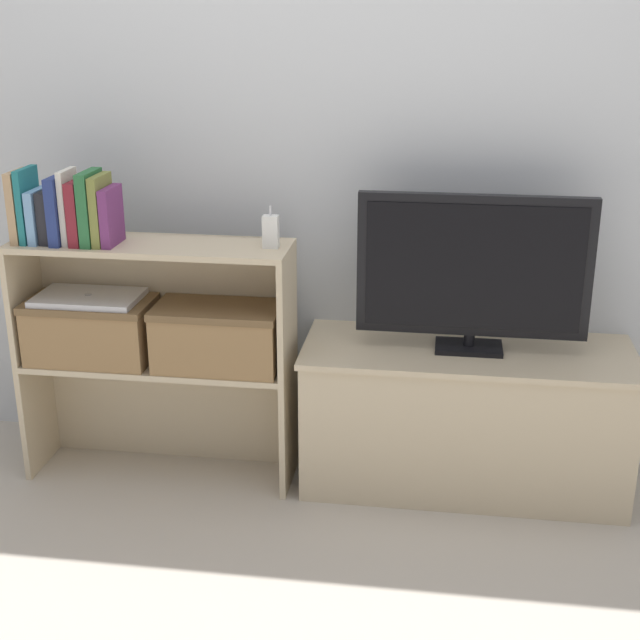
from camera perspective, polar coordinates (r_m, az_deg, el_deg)
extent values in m
plane|color=#BCB2A3|center=(3.05, -0.37, -11.58)|extent=(16.00, 16.00, 0.00)
cube|color=silver|center=(3.07, 0.87, 12.53)|extent=(10.00, 0.05, 2.40)
cube|color=#CCB793|center=(3.10, 9.21, -6.33)|extent=(1.08, 0.42, 0.48)
cube|color=#CCB793|center=(2.99, 9.47, -2.04)|extent=(1.10, 0.44, 0.02)
cube|color=black|center=(2.99, 9.49, -1.72)|extent=(0.22, 0.14, 0.01)
cylinder|color=black|center=(2.98, 9.52, -1.23)|extent=(0.04, 0.04, 0.04)
cube|color=black|center=(2.90, 9.80, 3.42)|extent=(0.75, 0.04, 0.46)
cube|color=black|center=(2.88, 9.81, 3.31)|extent=(0.69, 0.00, 0.41)
cube|color=#CCB793|center=(3.35, -17.54, -5.44)|extent=(0.02, 0.27, 0.43)
cube|color=#CCB793|center=(3.08, -2.01, -6.74)|extent=(0.02, 0.27, 0.43)
cube|color=#CCB793|center=(3.29, -9.45, -5.19)|extent=(0.89, 0.02, 0.43)
cube|color=#CCB793|center=(3.10, -10.34, -2.74)|extent=(0.89, 0.27, 0.02)
cube|color=#CCB793|center=(3.20, -18.32, 1.40)|extent=(0.02, 0.27, 0.42)
cube|color=#CCB793|center=(2.92, -2.11, 0.67)|extent=(0.02, 0.27, 0.42)
cube|color=#CCB793|center=(3.14, -9.88, 1.79)|extent=(0.89, 0.02, 0.42)
cube|color=#CCB793|center=(2.97, -10.83, 4.68)|extent=(0.89, 0.27, 0.02)
cube|color=tan|center=(3.08, -18.65, 6.92)|extent=(0.03, 0.14, 0.23)
cube|color=#1E7075|center=(3.06, -18.17, 7.01)|extent=(0.02, 0.14, 0.24)
cube|color=#709ECC|center=(3.06, -17.56, 6.39)|extent=(0.03, 0.14, 0.17)
cube|color=#232328|center=(3.04, -16.91, 6.37)|extent=(0.04, 0.12, 0.17)
cube|color=navy|center=(3.02, -16.28, 6.81)|extent=(0.03, 0.16, 0.22)
cube|color=silver|center=(3.00, -15.77, 7.00)|extent=(0.02, 0.12, 0.24)
cube|color=maroon|center=(2.99, -15.13, 6.69)|extent=(0.03, 0.15, 0.21)
cube|color=#286638|center=(2.98, -14.45, 6.97)|extent=(0.03, 0.15, 0.24)
cube|color=olive|center=(2.96, -13.81, 6.86)|extent=(0.03, 0.15, 0.23)
cube|color=#6B2D66|center=(2.96, -13.20, 6.49)|extent=(0.03, 0.14, 0.19)
cube|color=white|center=(2.85, -3.17, 5.66)|extent=(0.05, 0.04, 0.11)
cylinder|color=silver|center=(2.84, -3.20, 6.99)|extent=(0.01, 0.01, 0.03)
cube|color=#937047|center=(3.13, -14.42, -0.61)|extent=(0.41, 0.23, 0.21)
cube|color=brown|center=(3.09, -14.57, 1.02)|extent=(0.42, 0.24, 0.02)
cube|color=#937047|center=(2.99, -6.52, -1.06)|extent=(0.41, 0.23, 0.21)
cube|color=brown|center=(2.95, -6.59, 0.65)|extent=(0.42, 0.24, 0.02)
cube|color=#BCBCC1|center=(3.09, -14.60, 1.41)|extent=(0.35, 0.22, 0.02)
cylinder|color=#99999E|center=(3.08, -14.62, 1.61)|extent=(0.02, 0.02, 0.00)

